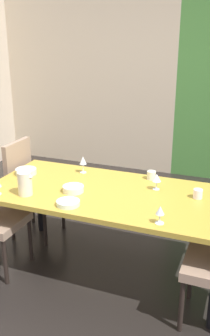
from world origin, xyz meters
TOP-DOWN VIEW (x-y plane):
  - ground_plane at (0.00, 0.00)m, footprint 5.21×5.57m
  - back_panel_interior at (-1.19, 2.74)m, footprint 2.84×0.10m
  - dining_table at (0.24, 0.08)m, footprint 2.05×0.99m
  - chair_left_far at (-0.76, 0.40)m, footprint 0.45×0.44m
  - wine_glass_near_window at (-0.16, 0.41)m, footprint 0.07×0.07m
  - wine_glass_front at (0.58, 0.26)m, footprint 0.08×0.08m
  - wine_glass_left at (0.75, -0.32)m, footprint 0.06×0.06m
  - serving_bowl_corner at (0.04, -0.28)m, footprint 0.18×0.18m
  - serving_bowl_north at (-0.63, 0.18)m, footprint 0.19×0.19m
  - serving_bowl_rear at (-0.04, -0.04)m, footprint 0.18×0.18m
  - cup_right at (0.48, 0.48)m, footprint 0.08×0.08m
  - cup_near_shelf at (0.93, 0.21)m, footprint 0.07×0.07m
  - pitcher_center at (-0.37, -0.23)m, footprint 0.13×0.12m

SIDE VIEW (x-z plane):
  - ground_plane at x=0.00m, z-range -0.02..0.00m
  - chair_left_far at x=-0.76m, z-range 0.05..1.03m
  - dining_table at x=0.24m, z-range 0.30..1.05m
  - serving_bowl_corner at x=0.04m, z-range 0.75..0.78m
  - serving_bowl_rear at x=-0.04m, z-range 0.75..0.80m
  - serving_bowl_north at x=-0.63m, z-range 0.75..0.80m
  - cup_near_shelf at x=0.93m, z-range 0.75..0.82m
  - cup_right at x=0.48m, z-range 0.75..0.82m
  - wine_glass_left at x=0.75m, z-range 0.77..0.90m
  - pitcher_center at x=-0.37m, z-range 0.75..0.94m
  - wine_glass_front at x=0.58m, z-range 0.78..0.92m
  - wine_glass_near_window at x=-0.16m, z-range 0.78..0.94m
  - back_panel_interior at x=-1.19m, z-range 0.00..2.87m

